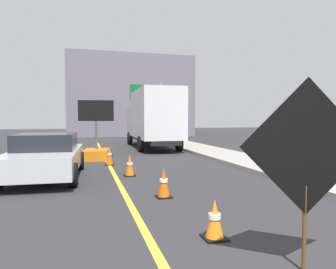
{
  "coord_description": "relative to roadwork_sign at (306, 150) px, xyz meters",
  "views": [
    {
      "loc": [
        -0.93,
        -0.53,
        1.84
      ],
      "look_at": [
        0.64,
        5.22,
        1.54
      ],
      "focal_mm": 32.69,
      "sensor_mm": 36.0,
      "label": 1
    }
  ],
  "objects": [
    {
      "name": "traffic_cone_mid_lane",
      "position": [
        -0.76,
        3.83,
        -1.13
      ],
      "size": [
        0.36,
        0.36,
        0.7
      ],
      "color": "black",
      "rests_on": "ground"
    },
    {
      "name": "pickup_car",
      "position": [
        -3.71,
        7.11,
        -0.77
      ],
      "size": [
        2.29,
        4.58,
        1.38
      ],
      "color": "silver",
      "rests_on": "ground"
    },
    {
      "name": "roadwork_sign",
      "position": [
        0.0,
        0.0,
        0.0
      ],
      "size": [
        1.61,
        0.33,
        2.33
      ],
      "color": "#593819",
      "rests_on": "ground"
    },
    {
      "name": "box_truck",
      "position": [
        1.64,
        15.8,
        0.44
      ],
      "size": [
        2.64,
        7.92,
        3.58
      ],
      "color": "black",
      "rests_on": "ground"
    },
    {
      "name": "highway_guide_sign",
      "position": [
        3.13,
        22.92,
        1.95
      ],
      "size": [
        2.79,
        0.31,
        5.0
      ],
      "color": "gray",
      "rests_on": "ground"
    },
    {
      "name": "arrow_board_trailer",
      "position": [
        -2.03,
        11.31,
        -0.99
      ],
      "size": [
        1.59,
        1.94,
        2.7
      ],
      "color": "orange",
      "rests_on": "ground"
    },
    {
      "name": "far_building_block",
      "position": [
        2.41,
        32.28,
        2.88
      ],
      "size": [
        13.45,
        7.58,
        8.71
      ],
      "primitive_type": "cube",
      "color": "slate",
      "rests_on": "ground"
    },
    {
      "name": "traffic_cone_curbside",
      "position": [
        -1.59,
        9.3,
        -1.09
      ],
      "size": [
        0.36,
        0.36,
        0.77
      ],
      "color": "black",
      "rests_on": "ground"
    },
    {
      "name": "traffic_cone_near_sign",
      "position": [
        -0.63,
        1.22,
        -1.17
      ],
      "size": [
        0.36,
        0.36,
        0.62
      ],
      "color": "black",
      "rests_on": "ground"
    },
    {
      "name": "lane_center_stripe",
      "position": [
        -1.61,
        3.49,
        -1.47
      ],
      "size": [
        0.14,
        36.0,
        0.01
      ],
      "primitive_type": "cube",
      "color": "yellow",
      "rests_on": "ground"
    },
    {
      "name": "traffic_cone_far_lane",
      "position": [
        -1.14,
        6.74,
        -1.13
      ],
      "size": [
        0.36,
        0.36,
        0.7
      ],
      "color": "black",
      "rests_on": "ground"
    }
  ]
}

